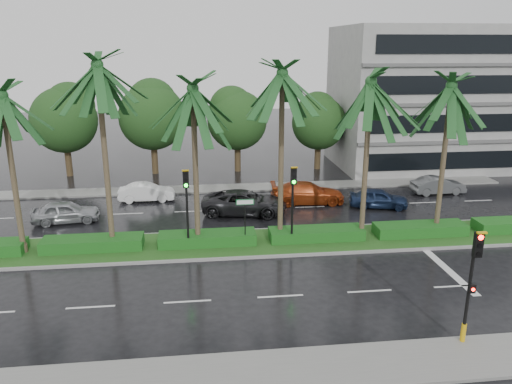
{
  "coord_description": "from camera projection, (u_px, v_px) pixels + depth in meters",
  "views": [
    {
      "loc": [
        -3.33,
        -24.18,
        10.49
      ],
      "look_at": [
        -0.3,
        1.5,
        2.82
      ],
      "focal_mm": 35.0,
      "sensor_mm": 36.0,
      "label": 1
    }
  ],
  "objects": [
    {
      "name": "car_white",
      "position": [
        147.0,
        192.0,
        34.64
      ],
      "size": [
        1.37,
        3.82,
        1.26
      ],
      "primitive_type": "imported",
      "rotation": [
        0.0,
        0.0,
        1.58
      ],
      "color": "white",
      "rests_on": "ground"
    },
    {
      "name": "near_sidewalk",
      "position": [
        306.0,
        370.0,
        16.65
      ],
      "size": [
        40.0,
        2.4,
        0.12
      ],
      "primitive_type": "cube",
      "color": "slate",
      "rests_on": "ground"
    },
    {
      "name": "palm_row",
      "position": [
        238.0,
        95.0,
        24.91
      ],
      "size": [
        26.3,
        4.2,
        10.22
      ],
      "color": "#493A2A",
      "rests_on": "median"
    },
    {
      "name": "car_red",
      "position": [
        307.0,
        193.0,
        34.11
      ],
      "size": [
        2.34,
        5.14,
        1.46
      ],
      "primitive_type": "imported",
      "rotation": [
        0.0,
        0.0,
        1.51
      ],
      "color": "#953310",
      "rests_on": "ground"
    },
    {
      "name": "building",
      "position": [
        430.0,
        98.0,
        43.71
      ],
      "size": [
        16.0,
        10.0,
        12.0
      ],
      "primitive_type": "cube",
      "color": "gray",
      "rests_on": "ground"
    },
    {
      "name": "car_grey",
      "position": [
        438.0,
        185.0,
        36.28
      ],
      "size": [
        1.49,
        3.91,
        1.27
      ],
      "primitive_type": "imported",
      "rotation": [
        0.0,
        0.0,
        1.61
      ],
      "color": "#535558",
      "rests_on": "ground"
    },
    {
      "name": "hedge",
      "position": [
        263.0,
        236.0,
        27.2
      ],
      "size": [
        35.2,
        1.4,
        0.6
      ],
      "color": "#154C17",
      "rests_on": "median"
    },
    {
      "name": "ground",
      "position": [
        265.0,
        251.0,
        26.38
      ],
      "size": [
        120.0,
        120.0,
        0.0
      ],
      "primitive_type": "plane",
      "color": "black",
      "rests_on": "ground"
    },
    {
      "name": "car_darkgrey",
      "position": [
        244.0,
        203.0,
        31.95
      ],
      "size": [
        3.5,
        5.8,
        1.51
      ],
      "primitive_type": "imported",
      "rotation": [
        0.0,
        0.0,
        1.38
      ],
      "color": "#242427",
      "rests_on": "ground"
    },
    {
      "name": "far_sidewalk",
      "position": [
        244.0,
        188.0,
        37.78
      ],
      "size": [
        40.0,
        2.0,
        0.12
      ],
      "primitive_type": "cube",
      "color": "slate",
      "rests_on": "ground"
    },
    {
      "name": "bg_trees",
      "position": [
        219.0,
        116.0,
        41.6
      ],
      "size": [
        33.05,
        5.47,
        7.9
      ],
      "color": "#3E301C",
      "rests_on": "ground"
    },
    {
      "name": "car_silver",
      "position": [
        66.0,
        212.0,
        30.4
      ],
      "size": [
        2.09,
        4.14,
        1.35
      ],
      "primitive_type": "imported",
      "rotation": [
        0.0,
        0.0,
        1.7
      ],
      "color": "#9FA1A6",
      "rests_on": "ground"
    },
    {
      "name": "signal_median_left",
      "position": [
        187.0,
        198.0,
        25.36
      ],
      "size": [
        0.34,
        0.42,
        4.36
      ],
      "color": "black",
      "rests_on": "median"
    },
    {
      "name": "signal_near",
      "position": [
        471.0,
        283.0,
        17.4
      ],
      "size": [
        0.34,
        0.45,
        4.36
      ],
      "color": "black",
      "rests_on": "near_sidewalk"
    },
    {
      "name": "signal_median_right",
      "position": [
        293.0,
        194.0,
        25.97
      ],
      "size": [
        0.34,
        0.42,
        4.36
      ],
      "color": "black",
      "rests_on": "median"
    },
    {
      "name": "lane_markings",
      "position": [
        323.0,
        251.0,
        26.31
      ],
      "size": [
        34.0,
        13.06,
        0.01
      ],
      "color": "silver",
      "rests_on": "ground"
    },
    {
      "name": "car_blue",
      "position": [
        379.0,
        198.0,
        33.19
      ],
      "size": [
        2.39,
        4.08,
        1.31
      ],
      "primitive_type": "imported",
      "rotation": [
        0.0,
        0.0,
        1.34
      ],
      "color": "#172545",
      "rests_on": "ground"
    },
    {
      "name": "street_sign",
      "position": [
        245.0,
        211.0,
        26.12
      ],
      "size": [
        0.95,
        0.09,
        2.6
      ],
      "color": "black",
      "rests_on": "median"
    },
    {
      "name": "median",
      "position": [
        262.0,
        242.0,
        27.3
      ],
      "size": [
        36.0,
        4.0,
        0.15
      ],
      "color": "gray",
      "rests_on": "ground"
    }
  ]
}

